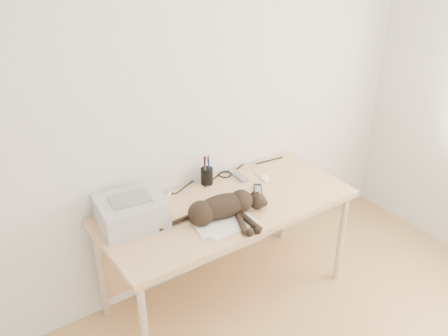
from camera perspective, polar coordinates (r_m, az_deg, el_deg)
wall_back at (r=3.11m, az=-3.45°, el=7.52°), size 3.50×0.00×3.50m
desk at (r=3.23m, az=-0.54°, el=-5.51°), size 1.60×0.70×0.74m
printer at (r=2.93m, az=-10.55°, el=-4.89°), size 0.40×0.35×0.18m
papers at (r=2.93m, az=0.00°, el=-6.18°), size 0.37×0.28×0.01m
cat at (r=2.93m, az=-0.47°, el=-4.67°), size 0.67×0.38×0.15m
mug at (r=3.09m, az=-6.92°, el=-3.41°), size 0.14×0.14×0.10m
pen_cup at (r=3.29m, az=-1.97°, el=-0.88°), size 0.08×0.08×0.21m
remote_grey at (r=3.39m, az=1.61°, el=-0.86°), size 0.06×0.19×0.02m
remote_black at (r=3.20m, az=3.91°, el=-2.79°), size 0.15×0.18×0.02m
mouse at (r=3.37m, az=4.63°, el=-0.97°), size 0.10×0.12×0.03m
cable_tangle at (r=3.31m, az=-2.72°, el=-1.72°), size 1.36×0.09×0.01m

